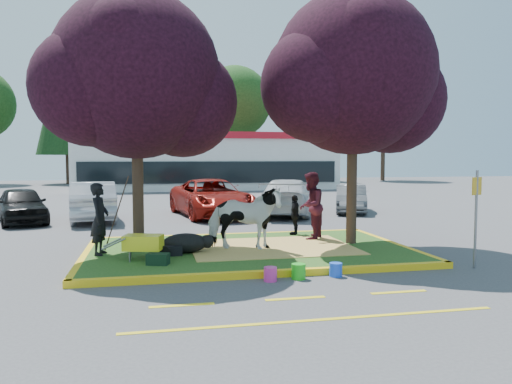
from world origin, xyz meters
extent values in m
plane|color=#424244|center=(0.00, 0.00, 0.00)|extent=(90.00, 90.00, 0.00)
cube|color=#204816|center=(0.00, 0.00, 0.07)|extent=(8.00, 5.00, 0.15)
cube|color=yellow|center=(0.00, -2.58, 0.07)|extent=(8.30, 0.16, 0.15)
cube|color=yellow|center=(0.00, 2.58, 0.07)|extent=(8.30, 0.16, 0.15)
cube|color=yellow|center=(-4.08, 0.00, 0.07)|extent=(0.16, 5.30, 0.15)
cube|color=yellow|center=(4.08, 0.00, 0.07)|extent=(0.16, 5.30, 0.15)
cube|color=#EABF60|center=(0.60, 0.00, 0.15)|extent=(4.20, 3.00, 0.01)
cylinder|color=black|center=(-2.80, 0.40, 1.91)|extent=(0.28, 0.28, 3.53)
sphere|color=black|center=(-2.80, 0.40, 4.56)|extent=(4.20, 4.20, 4.20)
sphere|color=black|center=(-1.64, 0.60, 3.93)|extent=(2.86, 2.86, 2.86)
sphere|color=black|center=(-3.85, 0.10, 4.18)|extent=(2.86, 2.86, 2.86)
cylinder|color=black|center=(2.90, 0.20, 2.00)|extent=(0.28, 0.28, 3.70)
sphere|color=black|center=(2.90, 0.20, 4.77)|extent=(4.40, 4.40, 4.40)
sphere|color=black|center=(4.11, 0.40, 4.11)|extent=(2.99, 2.99, 2.99)
sphere|color=black|center=(1.80, -0.10, 4.37)|extent=(2.99, 2.99, 2.99)
cube|color=yellow|center=(-2.00, -4.20, 0.00)|extent=(1.10, 0.12, 0.01)
cube|color=yellow|center=(0.00, -4.20, 0.00)|extent=(1.10, 0.12, 0.01)
cube|color=yellow|center=(2.00, -4.20, 0.00)|extent=(1.10, 0.12, 0.01)
cube|color=yellow|center=(0.00, -5.40, 0.00)|extent=(6.00, 0.10, 0.01)
cube|color=silver|center=(2.00, 28.00, 2.00)|extent=(20.00, 8.00, 4.00)
cube|color=#B0121E|center=(2.00, 28.00, 4.15)|extent=(20.40, 8.40, 0.50)
cube|color=black|center=(2.00, 23.95, 1.40)|extent=(19.00, 0.10, 1.60)
cylinder|color=black|center=(-10.00, 37.00, 1.96)|extent=(0.44, 0.44, 3.92)
cone|color=black|center=(-10.00, 37.00, 8.68)|extent=(5.60, 5.60, 11.90)
cylinder|color=black|center=(-2.00, 38.50, 1.54)|extent=(0.44, 0.44, 3.08)
sphere|color=#143811|center=(-2.00, 38.50, 6.82)|extent=(6.16, 6.16, 6.16)
cylinder|color=black|center=(6.00, 37.50, 1.82)|extent=(0.44, 0.44, 3.64)
sphere|color=#143811|center=(6.00, 37.50, 8.06)|extent=(7.28, 7.28, 7.28)
cylinder|color=black|center=(14.00, 38.00, 1.75)|extent=(0.44, 0.44, 3.50)
cone|color=black|center=(14.00, 38.00, 7.75)|extent=(5.00, 5.00, 10.62)
cylinder|color=black|center=(22.00, 37.00, 1.61)|extent=(0.44, 0.44, 3.22)
sphere|color=#143811|center=(22.00, 37.00, 7.13)|extent=(6.44, 6.44, 6.44)
imported|color=white|center=(-0.17, -0.18, 0.96)|extent=(2.09, 1.39, 1.62)
ellipsoid|color=black|center=(-1.68, -0.29, 0.39)|extent=(1.14, 0.67, 0.49)
imported|color=black|center=(-3.70, -0.07, 1.02)|extent=(0.53, 0.70, 1.74)
imported|color=#451320|center=(2.01, 1.05, 1.12)|extent=(1.13, 1.19, 1.93)
imported|color=black|center=(1.81, 1.96, 0.76)|extent=(0.60, 0.76, 1.21)
cylinder|color=black|center=(-2.20, -0.96, 0.30)|extent=(0.31, 0.14, 0.31)
cylinder|color=slate|center=(-2.97, -1.15, 0.26)|extent=(0.04, 0.04, 0.22)
cylinder|color=slate|center=(-2.97, -0.78, 0.26)|extent=(0.04, 0.04, 0.22)
cube|color=yellow|center=(-2.67, -0.96, 0.56)|extent=(0.96, 0.72, 0.34)
cylinder|color=slate|center=(-3.31, -1.15, 0.58)|extent=(0.55, 0.19, 0.29)
cylinder|color=slate|center=(-3.31, -0.78, 0.58)|extent=(0.55, 0.19, 0.29)
cube|color=black|center=(-2.00, -0.57, 0.27)|extent=(0.48, 0.27, 0.24)
cube|color=black|center=(-2.35, -1.53, 0.27)|extent=(0.54, 0.42, 0.25)
cylinder|color=slate|center=(4.66, -2.70, 1.11)|extent=(0.06, 0.06, 2.22)
cube|color=gold|center=(4.66, -2.70, 1.86)|extent=(0.30, 0.13, 0.40)
cylinder|color=green|center=(0.47, -2.84, 0.16)|extent=(0.35, 0.35, 0.32)
cylinder|color=#E6339B|center=(-0.14, -2.89, 0.14)|extent=(0.27, 0.27, 0.29)
cylinder|color=blue|center=(1.30, -2.80, 0.14)|extent=(0.29, 0.29, 0.29)
imported|color=black|center=(-7.31, 7.83, 0.69)|extent=(2.82, 4.34, 1.38)
imported|color=#AEB0B6|center=(-4.72, 7.96, 0.77)|extent=(2.18, 4.86, 1.55)
imported|color=maroon|center=(0.05, 8.50, 0.79)|extent=(3.50, 6.02, 1.58)
imported|color=silver|center=(3.37, 8.34, 0.78)|extent=(3.93, 5.79, 1.56)
imported|color=#515458|center=(6.44, 8.63, 0.62)|extent=(2.59, 3.96, 1.23)
camera|label=1|loc=(-2.50, -12.56, 2.51)|focal=35.00mm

